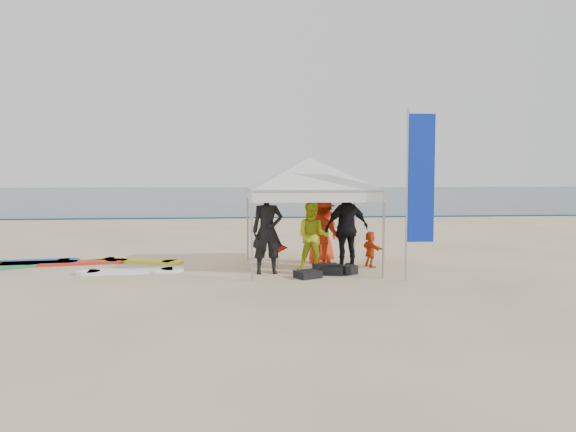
% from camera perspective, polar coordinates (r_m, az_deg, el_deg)
% --- Properties ---
extents(ground, '(120.00, 120.00, 0.00)m').
position_cam_1_polar(ground, '(11.47, -3.30, -6.93)').
color(ground, beige).
rests_on(ground, ground).
extents(ocean, '(160.00, 84.00, 0.08)m').
position_cam_1_polar(ocean, '(71.29, -5.53, 2.27)').
color(ocean, '#0C2633').
rests_on(ocean, ground).
extents(shoreline_foam, '(160.00, 1.20, 0.01)m').
position_cam_1_polar(shoreline_foam, '(29.54, -4.93, -0.23)').
color(shoreline_foam, silver).
rests_on(shoreline_foam, ground).
extents(person_black_a, '(0.74, 0.52, 1.93)m').
position_cam_1_polar(person_black_a, '(12.57, -2.12, -1.52)').
color(person_black_a, black).
rests_on(person_black_a, ground).
extents(person_yellow, '(0.88, 0.75, 1.60)m').
position_cam_1_polar(person_yellow, '(12.94, 2.57, -2.10)').
color(person_yellow, '#BECD1D').
rests_on(person_yellow, ground).
extents(person_orange_a, '(1.25, 1.14, 1.69)m').
position_cam_1_polar(person_orange_a, '(13.60, 3.51, -1.61)').
color(person_orange_a, red).
rests_on(person_orange_a, ground).
extents(person_black_b, '(1.22, 0.81, 1.93)m').
position_cam_1_polar(person_black_b, '(13.21, 5.99, -1.26)').
color(person_black_b, black).
rests_on(person_black_b, ground).
extents(person_orange_b, '(1.00, 0.77, 1.83)m').
position_cam_1_polar(person_orange_b, '(14.16, 3.35, -1.11)').
color(person_orange_b, '#FA3A16').
rests_on(person_orange_b, ground).
extents(person_seated, '(0.48, 0.84, 0.86)m').
position_cam_1_polar(person_seated, '(13.70, 8.37, -3.34)').
color(person_seated, '#E14E14').
rests_on(person_seated, ground).
extents(canopy_tent, '(3.98, 3.98, 3.00)m').
position_cam_1_polar(canopy_tent, '(13.20, 2.19, 5.90)').
color(canopy_tent, '#A5A5A8').
rests_on(canopy_tent, ground).
extents(feather_flag, '(0.60, 0.04, 3.58)m').
position_cam_1_polar(feather_flag, '(11.97, 13.23, 3.56)').
color(feather_flag, '#A5A5A8').
rests_on(feather_flag, ground).
extents(marker_pennant, '(0.28, 0.28, 0.64)m').
position_cam_1_polar(marker_pennant, '(13.28, -0.59, -3.26)').
color(marker_pennant, '#A5A5A8').
rests_on(marker_pennant, ground).
extents(gear_pile, '(1.50, 0.99, 0.22)m').
position_cam_1_polar(gear_pile, '(12.50, 3.93, -5.58)').
color(gear_pile, black).
rests_on(gear_pile, ground).
extents(surfboard_spread, '(5.05, 2.54, 0.07)m').
position_cam_1_polar(surfboard_spread, '(14.79, -21.72, -4.60)').
color(surfboard_spread, yellow).
rests_on(surfboard_spread, ground).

